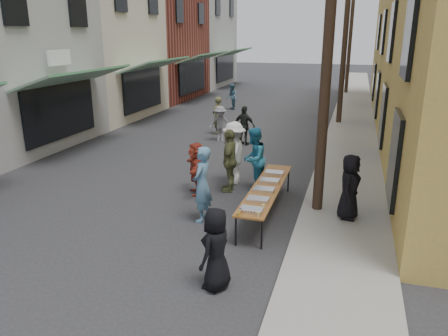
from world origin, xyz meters
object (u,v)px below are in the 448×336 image
Objects in this scene: catering_tray_sausage at (251,210)px; guest_front_a at (216,249)px; guest_front_c at (254,159)px; utility_pole_near at (329,32)px; serving_table at (266,189)px; server at (350,187)px; utility_pole_far at (351,32)px; utility_pole_mid at (346,32)px.

catering_tray_sausage is 0.32× the size of guest_front_a.
catering_tray_sausage is 3.53m from guest_front_c.
utility_pole_near is at bearing 64.72° from guest_front_c.
utility_pole_near is 4.50m from catering_tray_sausage.
server reaches higher than serving_table.
utility_pole_near is 5.54× the size of server.
guest_front_a is at bearing -93.25° from serving_table.
utility_pole_near is 1.00× the size of utility_pole_far.
server reaches higher than guest_front_a.
guest_front_a is at bearing -96.03° from catering_tray_sausage.
catering_tray_sausage is 1.93m from guest_front_a.
utility_pole_mid is 13.19m from serving_table.
utility_pole_mid is 18.00× the size of catering_tray_sausage.
utility_pole_near is 5.78× the size of guest_front_a.
utility_pole_mid reaches higher than guest_front_a.
utility_pole_mid reaches higher than server.
catering_tray_sausage is (0.00, -1.65, 0.08)m from serving_table.
serving_table is 8.00× the size of catering_tray_sausage.
guest_front_a is 4.35m from server.
guest_front_a is (-0.20, -3.57, 0.07)m from serving_table.
utility_pole_mid is 11.52m from guest_front_c.
utility_pole_far is 24.68m from server.
utility_pole_near is 1.00× the size of utility_pole_mid.
utility_pole_near is at bearing 24.51° from serving_table.
serving_table is 2.57× the size of guest_front_a.
server is (2.77, -1.63, -0.03)m from guest_front_c.
utility_pole_mid is 14.75m from catering_tray_sausage.
utility_pole_near is at bearing -90.00° from utility_pole_mid.
catering_tray_sausage is at bearing -95.04° from utility_pole_mid.
utility_pole_mid is at bearing 90.00° from utility_pole_near.
utility_pole_near reaches higher than catering_tray_sausage.
guest_front_c is (-2.00, 1.23, -3.56)m from utility_pole_near.
server is at bearing -88.20° from utility_pole_far.
utility_pole_near is 4.27m from guest_front_c.
server is (0.77, -24.40, -3.59)m from utility_pole_far.
utility_pole_mid is (0.00, 12.00, 0.00)m from utility_pole_near.
guest_front_a is at bearing -95.16° from utility_pole_mid.
guest_front_a is 5.40m from guest_front_c.
server is at bearing -27.81° from utility_pole_near.
utility_pole_near is 18.00× the size of catering_tray_sausage.
guest_front_c is (-0.75, 3.45, 0.15)m from catering_tray_sausage.
catering_tray_sausage is at bearing 143.00° from server.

